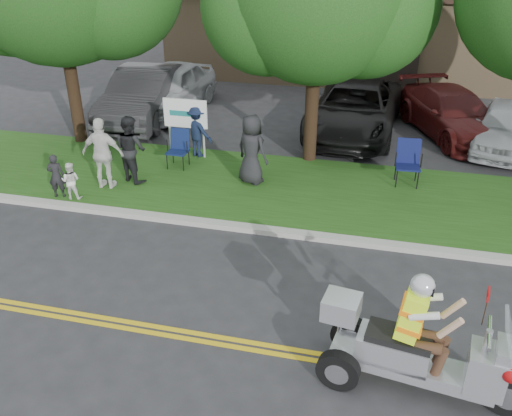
% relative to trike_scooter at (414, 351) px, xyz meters
% --- Properties ---
extents(ground, '(120.00, 120.00, 0.00)m').
position_rel_trike_scooter_xyz_m(ground, '(-3.19, 0.77, -0.68)').
color(ground, '#28282B').
rests_on(ground, ground).
extents(centerline_near, '(60.00, 0.10, 0.01)m').
position_rel_trike_scooter_xyz_m(centerline_near, '(-3.19, 0.19, -0.67)').
color(centerline_near, gold).
rests_on(centerline_near, ground).
extents(centerline_far, '(60.00, 0.10, 0.01)m').
position_rel_trike_scooter_xyz_m(centerline_far, '(-3.19, 0.35, -0.67)').
color(centerline_far, gold).
rests_on(centerline_far, ground).
extents(curb, '(60.00, 0.25, 0.12)m').
position_rel_trike_scooter_xyz_m(curb, '(-3.19, 3.82, -0.62)').
color(curb, '#A8A89E').
rests_on(curb, ground).
extents(grass_verge, '(60.00, 4.00, 0.10)m').
position_rel_trike_scooter_xyz_m(grass_verge, '(-3.19, 5.97, -0.62)').
color(grass_verge, '#1F4612').
rests_on(grass_verge, ground).
extents(commercial_building, '(18.00, 8.20, 4.00)m').
position_rel_trike_scooter_xyz_m(commercial_building, '(-1.19, 19.74, 1.33)').
color(commercial_building, '#9E7F5B').
rests_on(commercial_building, ground).
extents(business_sign, '(1.25, 0.06, 1.75)m').
position_rel_trike_scooter_xyz_m(business_sign, '(-6.09, 7.37, 0.58)').
color(business_sign, silver).
rests_on(business_sign, ground).
extents(trike_scooter, '(2.98, 1.13, 1.95)m').
position_rel_trike_scooter_xyz_m(trike_scooter, '(0.00, 0.00, 0.00)').
color(trike_scooter, black).
rests_on(trike_scooter, ground).
extents(lawn_chair_a, '(0.54, 0.56, 1.01)m').
position_rel_trike_scooter_xyz_m(lawn_chair_a, '(-6.05, 6.65, -0.00)').
color(lawn_chair_a, black).
rests_on(lawn_chair_a, grass_verge).
extents(lawn_chair_b, '(0.63, 0.65, 1.13)m').
position_rel_trike_scooter_xyz_m(lawn_chair_b, '(-0.06, 7.00, 0.06)').
color(lawn_chair_b, black).
rests_on(lawn_chair_b, grass_verge).
extents(spectator_adult_mid, '(1.03, 0.95, 1.71)m').
position_rel_trike_scooter_xyz_m(spectator_adult_mid, '(-6.87, 5.48, 0.28)').
color(spectator_adult_mid, black).
rests_on(spectator_adult_mid, grass_verge).
extents(spectator_adult_right, '(1.08, 0.51, 1.79)m').
position_rel_trike_scooter_xyz_m(spectator_adult_right, '(-7.34, 4.93, 0.32)').
color(spectator_adult_right, silver).
rests_on(spectator_adult_right, grass_verge).
extents(spectator_chair_a, '(1.09, 0.88, 1.48)m').
position_rel_trike_scooter_xyz_m(spectator_chair_a, '(-5.79, 7.44, 0.17)').
color(spectator_chair_a, '#131D36').
rests_on(spectator_chair_a, grass_verge).
extents(spectator_chair_b, '(1.03, 0.88, 1.78)m').
position_rel_trike_scooter_xyz_m(spectator_chair_b, '(-3.88, 6.07, 0.32)').
color(spectator_chair_b, black).
rests_on(spectator_chair_b, grass_verge).
extents(child_left, '(0.46, 0.37, 1.09)m').
position_rel_trike_scooter_xyz_m(child_left, '(-8.22, 4.17, -0.03)').
color(child_left, black).
rests_on(child_left, grass_verge).
extents(child_right, '(0.50, 0.42, 0.91)m').
position_rel_trike_scooter_xyz_m(child_right, '(-7.85, 4.17, -0.12)').
color(child_right, white).
rests_on(child_right, grass_verge).
extents(parked_car_far_left, '(2.27, 5.01, 1.67)m').
position_rel_trike_scooter_xyz_m(parked_car_far_left, '(-8.21, 11.44, 0.15)').
color(parked_car_far_left, '#B7BABF').
rests_on(parked_car_far_left, ground).
extents(parked_car_left, '(2.29, 5.38, 1.72)m').
position_rel_trike_scooter_xyz_m(parked_car_left, '(-8.69, 10.35, 0.18)').
color(parked_car_left, '#272729').
rests_on(parked_car_left, ground).
extents(parked_car_mid, '(2.95, 5.78, 1.56)m').
position_rel_trike_scooter_xyz_m(parked_car_mid, '(-1.69, 10.71, 0.10)').
color(parked_car_mid, black).
rests_on(parked_car_mid, ground).
extents(parked_car_right, '(3.74, 5.26, 1.41)m').
position_rel_trike_scooter_xyz_m(parked_car_right, '(1.31, 11.21, 0.03)').
color(parked_car_right, '#451110').
rests_on(parked_car_right, ground).
extents(parked_car_far_right, '(2.53, 4.35, 1.39)m').
position_rel_trike_scooter_xyz_m(parked_car_far_right, '(2.75, 10.35, 0.01)').
color(parked_car_far_right, '#B1B4B9').
rests_on(parked_car_far_right, ground).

